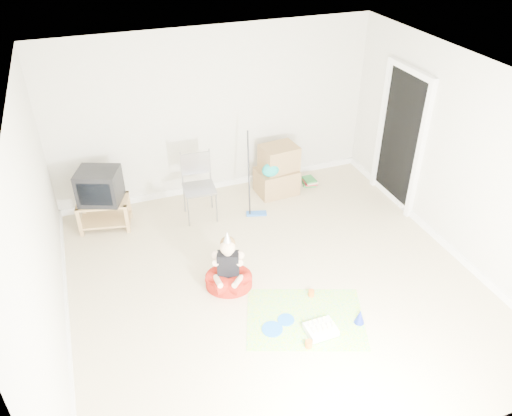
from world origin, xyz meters
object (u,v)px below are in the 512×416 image
object	(u,v)px
folding_chair	(199,189)
seated_woman	(229,274)
crt_tv	(99,186)
birthday_cake	(321,330)
tv_stand	(104,211)
cardboard_boxes	(277,171)

from	to	relation	value
folding_chair	seated_woman	xyz separation A→B (m)	(-0.07, -1.61, -0.31)
crt_tv	folding_chair	world-z (taller)	folding_chair
crt_tv	birthday_cake	bearing A→B (deg)	-33.86
tv_stand	crt_tv	bearing A→B (deg)	180.00
tv_stand	folding_chair	bearing A→B (deg)	-9.54
folding_chair	cardboard_boxes	xyz separation A→B (m)	(1.34, 0.27, -0.11)
cardboard_boxes	birthday_cake	world-z (taller)	cardboard_boxes
crt_tv	seated_woman	distance (m)	2.31
crt_tv	folding_chair	xyz separation A→B (m)	(1.36, -0.23, -0.20)
tv_stand	folding_chair	xyz separation A→B (m)	(1.36, -0.23, 0.23)
crt_tv	seated_woman	size ratio (longest dim) A/B	0.67
tv_stand	birthday_cake	distance (m)	3.58
crt_tv	cardboard_boxes	distance (m)	2.72
cardboard_boxes	folding_chair	bearing A→B (deg)	-168.48
cardboard_boxes	seated_woman	distance (m)	2.36
tv_stand	folding_chair	distance (m)	1.40
folding_chair	birthday_cake	distance (m)	2.83
folding_chair	birthday_cake	xyz separation A→B (m)	(0.66, -2.72, -0.45)
folding_chair	seated_woman	distance (m)	1.64
tv_stand	cardboard_boxes	bearing A→B (deg)	0.94
folding_chair	cardboard_boxes	distance (m)	1.38
crt_tv	cardboard_boxes	bearing A→B (deg)	22.58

